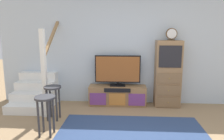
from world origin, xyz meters
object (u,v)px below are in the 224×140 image
object	(u,v)px
media_console	(117,95)
bar_stool_near	(45,106)
side_cabinet	(168,74)
desk_clock	(171,34)
bar_stool_far	(53,95)
television	(118,70)

from	to	relation	value
media_console	bar_stool_near	size ratio (longest dim) A/B	1.98
side_cabinet	desk_clock	xyz separation A→B (m)	(0.03, -0.02, 0.91)
media_console	desk_clock	world-z (taller)	desk_clock
bar_stool_near	bar_stool_far	bearing A→B (deg)	98.42
side_cabinet	desk_clock	bearing A→B (deg)	-23.48
bar_stool_near	desk_clock	bearing A→B (deg)	33.40
bar_stool_far	bar_stool_near	bearing A→B (deg)	-81.58
side_cabinet	bar_stool_far	distance (m)	2.60
bar_stool_near	television	bearing A→B (deg)	53.88
bar_stool_near	bar_stool_far	world-z (taller)	same
media_console	desk_clock	xyz separation A→B (m)	(1.20, -0.00, 1.45)
side_cabinet	media_console	bearing A→B (deg)	-179.50
desk_clock	bar_stool_far	xyz separation A→B (m)	(-2.45, -0.91, -1.17)
television	bar_stool_far	size ratio (longest dim) A/B	1.56
bar_stool_near	bar_stool_far	size ratio (longest dim) A/B	1.00
media_console	bar_stool_near	distance (m)	1.96
side_cabinet	television	bearing A→B (deg)	179.33
bar_stool_far	media_console	bearing A→B (deg)	36.23
media_console	bar_stool_near	world-z (taller)	bar_stool_near
media_console	bar_stool_far	distance (m)	1.57
media_console	bar_stool_far	world-z (taller)	bar_stool_far
desk_clock	bar_stool_near	xyz separation A→B (m)	(-2.36, -1.55, -1.17)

